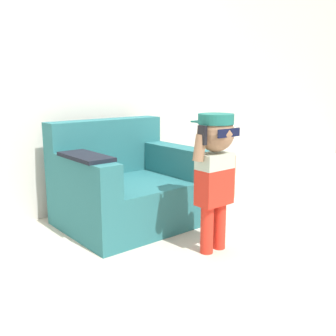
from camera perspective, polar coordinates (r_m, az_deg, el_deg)
The scene contains 5 objects.
ground_plane at distance 3.39m, azimuth -6.41°, elevation -8.96°, with size 10.00×10.00×0.00m, color beige.
wall_back at distance 3.82m, azimuth -13.34°, elevation 13.07°, with size 10.00×0.05×2.60m.
armchair at distance 3.49m, azimuth -6.13°, elevation -2.77°, with size 1.14×0.94×0.90m.
person_child at distance 2.81m, azimuth 6.86°, elevation 0.97°, with size 0.42×0.31×1.01m.
side_table at distance 3.92m, azimuth 4.67°, elevation -1.48°, with size 0.37×0.37×0.49m.
Camera 1 is at (-1.73, -2.65, 1.22)m, focal length 42.00 mm.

